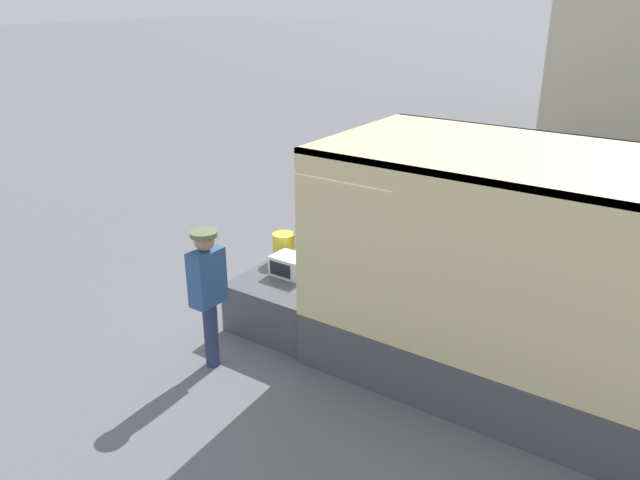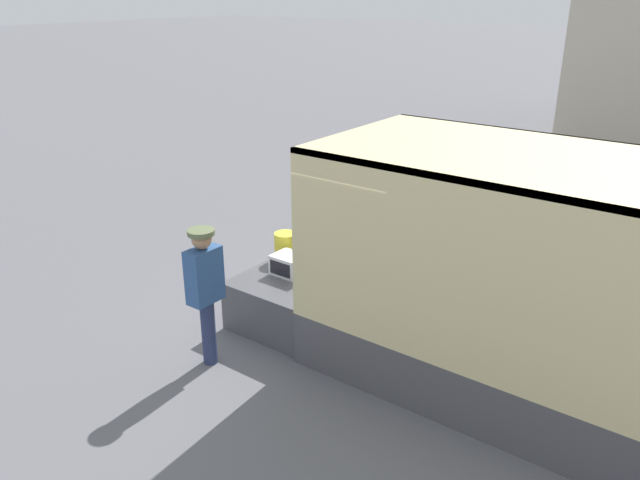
{
  "view_description": "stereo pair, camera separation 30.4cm",
  "coord_description": "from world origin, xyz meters",
  "px_view_note": "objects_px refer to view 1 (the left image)",
  "views": [
    {
      "loc": [
        4.07,
        -6.66,
        4.41
      ],
      "look_at": [
        -0.37,
        -0.2,
        1.25
      ],
      "focal_mm": 35.0,
      "sensor_mm": 36.0,
      "label": 1
    },
    {
      "loc": [
        4.32,
        -6.48,
        4.41
      ],
      "look_at": [
        -0.37,
        -0.2,
        1.25
      ],
      "focal_mm": 35.0,
      "sensor_mm": 36.0,
      "label": 2
    }
  ],
  "objects_px": {
    "portable_generator": "(325,241)",
    "worker_person": "(208,285)",
    "microwave": "(292,266)",
    "orange_bucket": "(284,247)"
  },
  "relations": [
    {
      "from": "portable_generator",
      "to": "worker_person",
      "type": "xyz_separation_m",
      "value": [
        -0.12,
        -2.33,
        0.18
      ]
    },
    {
      "from": "microwave",
      "to": "orange_bucket",
      "type": "relative_size",
      "value": 1.29
    },
    {
      "from": "microwave",
      "to": "orange_bucket",
      "type": "distance_m",
      "value": 0.54
    },
    {
      "from": "orange_bucket",
      "to": "microwave",
      "type": "bearing_deg",
      "value": -41.04
    },
    {
      "from": "portable_generator",
      "to": "microwave",
      "type": "bearing_deg",
      "value": -89.33
    },
    {
      "from": "microwave",
      "to": "portable_generator",
      "type": "distance_m",
      "value": 0.84
    },
    {
      "from": "microwave",
      "to": "orange_bucket",
      "type": "height_order",
      "value": "orange_bucket"
    },
    {
      "from": "microwave",
      "to": "worker_person",
      "type": "xyz_separation_m",
      "value": [
        -0.13,
        -1.5,
        0.28
      ]
    },
    {
      "from": "portable_generator",
      "to": "worker_person",
      "type": "distance_m",
      "value": 2.34
    },
    {
      "from": "microwave",
      "to": "orange_bucket",
      "type": "bearing_deg",
      "value": 138.96
    }
  ]
}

